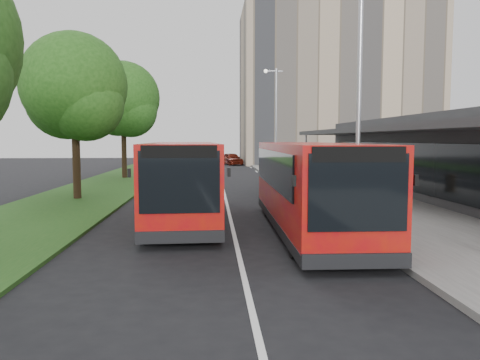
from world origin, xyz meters
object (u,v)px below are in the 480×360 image
object	(u,v)px
car_near	(232,159)
car_far	(212,157)
lamp_post_near	(357,83)
bollard	(290,174)
bus_second	(183,180)
tree_far	(123,103)
lamp_post_far	(275,115)
litter_bin	(327,184)
bus_main	(310,187)
tree_mid	(74,92)

from	to	relation	value
car_near	car_far	size ratio (longest dim) A/B	1.06
lamp_post_near	bollard	size ratio (longest dim) A/B	9.19
bus_second	bollard	size ratio (longest dim) A/B	11.26
lamp_post_near	tree_far	bearing A→B (deg)	120.29
tree_far	car_near	distance (m)	20.41
lamp_post_near	lamp_post_far	distance (m)	20.00
tree_far	bus_second	distance (m)	18.87
lamp_post_far	bus_second	bearing A→B (deg)	-107.32
bollard	tree_far	bearing A→B (deg)	163.20
tree_far	litter_bin	world-z (taller)	tree_far
tree_far	car_near	size ratio (longest dim) A/B	2.10
bus_main	litter_bin	world-z (taller)	bus_main
tree_far	litter_bin	bearing A→B (deg)	-41.89
lamp_post_near	bus_second	xyz separation A→B (m)	(-5.80, 1.41, -3.31)
car_near	car_far	xyz separation A→B (m)	(-2.22, 5.50, -0.06)
tree_mid	bus_second	distance (m)	8.57
bus_main	bollard	world-z (taller)	bus_main
lamp_post_far	litter_bin	xyz separation A→B (m)	(1.10, -11.91, -4.11)
lamp_post_near	bollard	world-z (taller)	lamp_post_near
tree_mid	lamp_post_far	world-z (taller)	lamp_post_far
tree_mid	lamp_post_far	bearing A→B (deg)	49.32
lamp_post_near	lamp_post_far	size ratio (longest dim) A/B	1.00
bollard	lamp_post_far	bearing A→B (deg)	95.66
lamp_post_far	litter_bin	bearing A→B (deg)	-84.74
lamp_post_near	car_near	size ratio (longest dim) A/B	1.99
tree_mid	bus_second	xyz separation A→B (m)	(5.33, -5.65, -3.63)
bus_main	bus_second	size ratio (longest dim) A/B	1.00
lamp_post_near	litter_bin	size ratio (longest dim) A/B	8.78
litter_bin	car_near	bearing A→B (deg)	97.18
tree_mid	car_far	size ratio (longest dim) A/B	2.06
tree_mid	bus_main	xyz separation A→B (m)	(9.38, -8.24, -3.63)
bollard	tree_mid	bearing A→B (deg)	-143.67
lamp_post_far	litter_bin	distance (m)	12.65
car_far	lamp_post_far	bearing A→B (deg)	-76.96
lamp_post_near	litter_bin	bearing A→B (deg)	82.28
tree_far	bus_main	distance (m)	22.67
tree_mid	tree_far	bearing A→B (deg)	90.00
lamp_post_far	tree_far	bearing A→B (deg)	-175.13
tree_far	lamp_post_far	distance (m)	11.19
car_near	car_far	world-z (taller)	car_near
lamp_post_near	litter_bin	xyz separation A→B (m)	(1.10, 8.09, -4.11)
tree_far	lamp_post_far	xyz separation A→B (m)	(11.13, 0.95, -0.73)
bus_main	litter_bin	distance (m)	9.74
car_far	litter_bin	bearing A→B (deg)	-79.26
lamp_post_far	bollard	bearing A→B (deg)	-84.34
bus_second	litter_bin	xyz separation A→B (m)	(6.90, 6.68, -0.80)
lamp_post_near	bollard	distance (m)	16.11
bollard	car_far	xyz separation A→B (m)	(-5.20, 26.88, 0.04)
car_near	litter_bin	bearing A→B (deg)	-100.23
lamp_post_far	bollard	world-z (taller)	lamp_post_far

